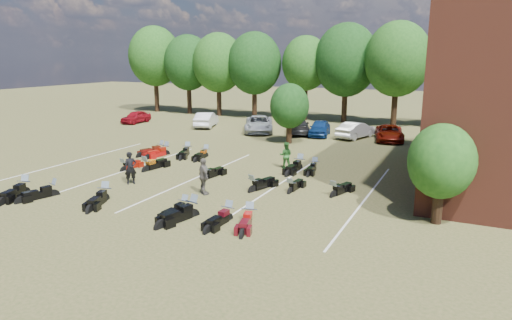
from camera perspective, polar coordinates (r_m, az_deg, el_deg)
The scene contains 35 objects.
ground at distance 23.49m, azimuth -5.13°, elevation -4.74°, with size 160.00×160.00×0.00m, color brown.
car_0 at distance 50.88m, azimuth -14.78°, elevation 5.23°, with size 1.55×3.85×1.31m, color maroon.
car_1 at distance 46.69m, azimuth -6.24°, elevation 5.05°, with size 1.61×4.60×1.52m, color silver.
car_2 at distance 43.22m, azimuth 0.36°, elevation 4.51°, with size 2.57×5.57×1.55m, color #95999D.
car_3 at distance 42.54m, azimuth 5.32°, elevation 4.22°, with size 1.97×4.85×1.41m, color black.
car_4 at distance 41.64m, azimuth 7.96°, elevation 3.98°, with size 1.68×4.17×1.42m, color navy.
car_5 at distance 41.03m, azimuth 12.38°, elevation 3.68°, with size 1.52×4.36×1.44m, color #BABBB6.
car_6 at distance 40.44m, azimuth 16.34°, elevation 3.25°, with size 2.22×4.81×1.34m, color #630F05.
car_7 at distance 39.44m, azimuth 25.17°, elevation 2.35°, with size 1.95×4.80×1.39m, color #3B3B40.
person_black at distance 26.59m, azimuth -15.42°, elevation -0.99°, with size 0.67×0.44×1.85m, color black.
person_green at distance 29.31m, azimuth 3.74°, elevation 0.60°, with size 0.83×0.65×1.72m, color #286325.
person_grey at distance 23.85m, azimuth -6.56°, elevation -2.06°, with size 1.14×0.47×1.95m, color #534D47.
motorcycle_0 at distance 26.94m, azimuth -26.88°, elevation -3.80°, with size 0.80×2.52×1.41m, color black, non-canonical shape.
motorcycle_1 at distance 25.98m, azimuth -23.97°, elevation -4.09°, with size 0.72×2.27×1.26m, color black, non-canonical shape.
motorcycle_2 at distance 24.17m, azimuth -18.30°, elevation -4.85°, with size 0.77×2.41×1.34m, color black, non-canonical shape.
motorcycle_3 at distance 21.56m, azimuth -8.97°, elevation -6.48°, with size 0.66×2.08×1.16m, color black, non-canonical shape.
motorcycle_4 at distance 20.96m, azimuth -7.92°, elevation -7.02°, with size 0.81×2.53×1.41m, color black, non-canonical shape.
motorcycle_5 at distance 20.34m, azimuth -3.51°, elevation -7.54°, with size 0.71×2.23×1.24m, color black, non-canonical shape.
motorcycle_6 at distance 20.07m, azimuth -0.83°, elevation -7.81°, with size 0.72×2.25×1.25m, color #480A11, non-canonical shape.
motorcycle_7 at distance 29.95m, azimuth -16.17°, elevation -1.32°, with size 0.66×2.06×1.15m, color maroon, non-canonical shape.
motorcycle_8 at distance 29.50m, azimuth -13.53°, elevation -1.37°, with size 0.79×2.48×1.38m, color black, non-canonical shape.
motorcycle_9 at distance 26.97m, azimuth -6.23°, elevation -2.43°, with size 0.70×2.21×1.23m, color black, non-canonical shape.
motorcycle_11 at distance 24.31m, azimuth 4.31°, elevation -4.11°, with size 0.66×2.07×1.15m, color black, non-canonical shape.
motorcycle_12 at distance 24.44m, azimuth -0.38°, elevation -3.97°, with size 0.76×2.38×1.33m, color black, non-canonical shape.
motorcycle_13 at distance 23.94m, azimuth 9.70°, elevation -4.53°, with size 0.70×2.19×1.22m, color black, non-canonical shape.
motorcycle_14 at distance 34.62m, azimuth -11.81°, elevation 0.81°, with size 0.78×2.45×1.36m, color #4D0E0B, non-canonical shape.
motorcycle_15 at distance 34.03m, azimuth -11.19°, elevation 0.63°, with size 0.77×2.43×1.36m, color #980D0B, non-canonical shape.
motorcycle_16 at distance 33.77m, azimuth -8.55°, elevation 0.64°, with size 0.76×2.38×1.33m, color black, non-canonical shape.
motorcycle_17 at distance 32.89m, azimuth -6.29°, elevation 0.38°, with size 0.71×2.23×1.24m, color black, non-canonical shape.
motorcycle_19 at distance 29.26m, azimuth 5.44°, elevation -1.18°, with size 0.80×2.50×1.39m, color black, non-canonical shape.
motorcycle_20 at distance 29.11m, azimuth 7.30°, elevation -1.31°, with size 0.68×2.12×1.18m, color black, non-canonical shape.
tree_line at distance 49.83m, azimuth 11.12°, elevation 11.79°, with size 56.00×6.00×9.79m.
young_tree_near_building at distance 20.73m, azimuth 22.18°, elevation -0.17°, with size 2.80×2.80×4.16m.
young_tree_midfield at distance 37.47m, azimuth 4.21°, elevation 6.75°, with size 3.20×3.20×4.70m.
parking_lines at distance 27.45m, azimuth -7.37°, elevation -2.17°, with size 20.10×14.00×0.01m.
Camera 1 is at (11.42, -19.25, 7.11)m, focal length 32.00 mm.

